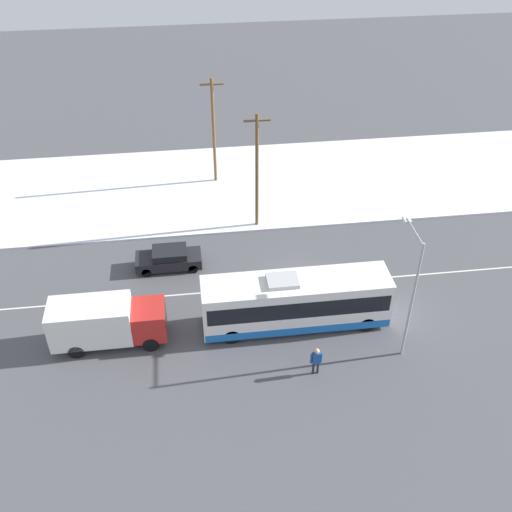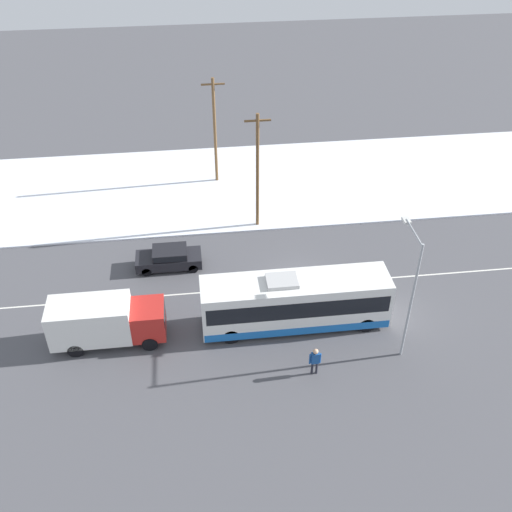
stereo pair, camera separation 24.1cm
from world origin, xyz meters
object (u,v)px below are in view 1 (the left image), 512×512
object	(u,v)px
box_truck	(105,321)
pedestrian_at_stop	(316,359)
utility_pole_snowlot	(214,130)
utility_pole_roadside	(257,171)
city_bus	(296,302)
streetlamp	(411,281)
sedan_car	(169,258)

from	to	relation	value
box_truck	pedestrian_at_stop	world-z (taller)	box_truck
utility_pole_snowlot	utility_pole_roadside	bearing A→B (deg)	-70.10
city_bus	streetlamp	size ratio (longest dim) A/B	1.43
city_bus	box_truck	distance (m)	11.03
pedestrian_at_stop	city_bus	bearing A→B (deg)	95.68
box_truck	utility_pole_roadside	bearing A→B (deg)	47.16
sedan_car	city_bus	bearing A→B (deg)	138.57
box_truck	utility_pole_snowlot	size ratio (longest dim) A/B	0.74
streetlamp	sedan_car	bearing A→B (deg)	144.61
sedan_car	utility_pole_roadside	distance (m)	8.68
box_truck	pedestrian_at_stop	bearing A→B (deg)	-19.03
sedan_car	utility_pole_snowlot	world-z (taller)	utility_pole_snowlot
pedestrian_at_stop	utility_pole_roadside	xyz separation A→B (m)	(-1.30, 14.88, 3.49)
box_truck	utility_pole_snowlot	distance (m)	19.71
sedan_car	pedestrian_at_stop	size ratio (longest dim) A/B	2.38
box_truck	utility_pole_snowlot	world-z (taller)	utility_pole_snowlot
sedan_car	utility_pole_roadside	size ratio (longest dim) A/B	0.50
pedestrian_at_stop	utility_pole_roadside	size ratio (longest dim) A/B	0.21
box_truck	sedan_car	world-z (taller)	box_truck
sedan_car	streetlamp	world-z (taller)	streetlamp
sedan_car	utility_pole_snowlot	distance (m)	12.55
utility_pole_roadside	utility_pole_snowlot	distance (m)	7.44
box_truck	streetlamp	distance (m)	17.15
box_truck	city_bus	bearing A→B (deg)	0.67
utility_pole_snowlot	city_bus	bearing A→B (deg)	-79.12
city_bus	utility_pole_roadside	xyz separation A→B (m)	(-0.89, 10.81, 2.91)
pedestrian_at_stop	utility_pole_roadside	world-z (taller)	utility_pole_roadside
city_bus	utility_pole_roadside	distance (m)	11.23
pedestrian_at_stop	streetlamp	bearing A→B (deg)	14.76
streetlamp	utility_pole_snowlot	world-z (taller)	utility_pole_snowlot
city_bus	sedan_car	size ratio (longest dim) A/B	2.51
utility_pole_roadside	city_bus	bearing A→B (deg)	-85.29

